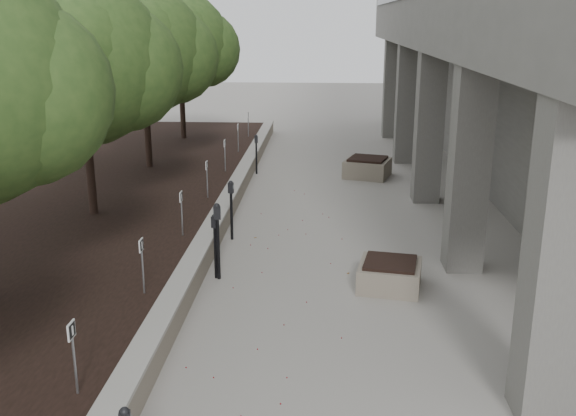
% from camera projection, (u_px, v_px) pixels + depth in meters
% --- Properties ---
extents(retaining_wall, '(0.39, 26.00, 0.50)m').
position_uv_depth(retaining_wall, '(225.00, 209.00, 16.01)').
color(retaining_wall, gray).
rests_on(retaining_wall, ground).
extents(planting_bed, '(7.00, 26.00, 0.40)m').
position_uv_depth(planting_bed, '(81.00, 209.00, 16.22)').
color(planting_bed, black).
rests_on(planting_bed, ground).
extents(crabapple_tree_3, '(4.60, 4.00, 5.44)m').
position_uv_depth(crabapple_tree_3, '(84.00, 97.00, 14.40)').
color(crabapple_tree_3, '#2D4C1D').
rests_on(crabapple_tree_3, planting_bed).
extents(crabapple_tree_4, '(4.60, 4.00, 5.44)m').
position_uv_depth(crabapple_tree_4, '(144.00, 78.00, 19.19)').
color(crabapple_tree_4, '#2D4C1D').
rests_on(crabapple_tree_4, planting_bed).
extents(crabapple_tree_5, '(4.60, 4.00, 5.44)m').
position_uv_depth(crabapple_tree_5, '(181.00, 66.00, 23.98)').
color(crabapple_tree_5, '#2D4C1D').
rests_on(crabapple_tree_5, planting_bed).
extents(parking_sign_2, '(0.04, 0.22, 0.96)m').
position_uv_depth(parking_sign_2, '(74.00, 358.00, 7.72)').
color(parking_sign_2, black).
rests_on(parking_sign_2, planting_bed).
extents(parking_sign_3, '(0.04, 0.22, 0.96)m').
position_uv_depth(parking_sign_3, '(143.00, 266.00, 10.59)').
color(parking_sign_3, black).
rests_on(parking_sign_3, planting_bed).
extents(parking_sign_4, '(0.04, 0.22, 0.96)m').
position_uv_depth(parking_sign_4, '(182.00, 214.00, 13.46)').
color(parking_sign_4, black).
rests_on(parking_sign_4, planting_bed).
extents(parking_sign_5, '(0.04, 0.22, 0.96)m').
position_uv_depth(parking_sign_5, '(207.00, 179.00, 16.34)').
color(parking_sign_5, black).
rests_on(parking_sign_5, planting_bed).
extents(parking_sign_6, '(0.04, 0.22, 0.96)m').
position_uv_depth(parking_sign_6, '(225.00, 155.00, 19.21)').
color(parking_sign_6, black).
rests_on(parking_sign_6, planting_bed).
extents(parking_sign_7, '(0.04, 0.22, 0.96)m').
position_uv_depth(parking_sign_7, '(238.00, 138.00, 22.08)').
color(parking_sign_7, black).
rests_on(parking_sign_7, planting_bed).
extents(parking_sign_8, '(0.04, 0.22, 0.96)m').
position_uv_depth(parking_sign_8, '(248.00, 124.00, 24.96)').
color(parking_sign_8, black).
rests_on(parking_sign_8, planting_bed).
extents(parking_meter_2, '(0.15, 0.13, 1.29)m').
position_uv_depth(parking_meter_2, '(215.00, 246.00, 12.21)').
color(parking_meter_2, black).
rests_on(parking_meter_2, ground).
extents(parking_meter_3, '(0.18, 0.15, 1.52)m').
position_uv_depth(parking_meter_3, '(218.00, 241.00, 12.14)').
color(parking_meter_3, black).
rests_on(parking_meter_3, ground).
extents(parking_meter_4, '(0.15, 0.12, 1.37)m').
position_uv_depth(parking_meter_4, '(231.00, 210.00, 14.37)').
color(parking_meter_4, black).
rests_on(parking_meter_4, ground).
extents(parking_meter_5, '(0.14, 0.10, 1.28)m').
position_uv_depth(parking_meter_5, '(256.00, 154.00, 20.53)').
color(parking_meter_5, black).
rests_on(parking_meter_5, ground).
extents(planter_front, '(1.29, 1.29, 0.52)m').
position_uv_depth(planter_front, '(390.00, 274.00, 11.89)').
color(planter_front, gray).
rests_on(planter_front, ground).
extents(planter_back, '(1.64, 1.64, 0.61)m').
position_uv_depth(planter_back, '(367.00, 167.00, 20.29)').
color(planter_back, gray).
rests_on(planter_back, ground).
extents(berry_scatter, '(3.30, 14.10, 0.02)m').
position_uv_depth(berry_scatter, '(284.00, 282.00, 12.15)').
color(berry_scatter, maroon).
rests_on(berry_scatter, ground).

